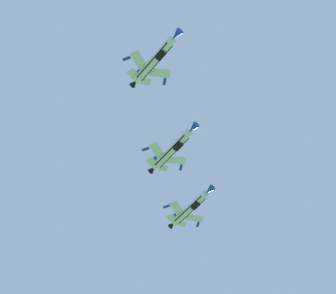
% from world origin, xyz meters
% --- Properties ---
extents(fighter_jet_lead, '(11.98, 13.54, 4.36)m').
position_xyz_m(fighter_jet_lead, '(-7.01, 68.05, 120.94)').
color(fighter_jet_lead, white).
extents(fighter_jet_left_wing, '(11.97, 13.54, 4.38)m').
position_xyz_m(fighter_jet_left_wing, '(-3.53, 87.64, 117.03)').
color(fighter_jet_left_wing, white).
extents(fighter_jet_right_wing, '(11.99, 13.54, 4.35)m').
position_xyz_m(fighter_jet_right_wing, '(0.82, 108.86, 121.52)').
color(fighter_jet_right_wing, white).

